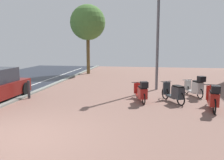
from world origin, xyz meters
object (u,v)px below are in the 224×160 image
at_px(scooter_near, 142,92).
at_px(lamp_post, 158,26).
at_px(bollard_far, 29,90).
at_px(scooter_mid, 175,93).
at_px(scooter_far, 196,87).
at_px(scooter_extra, 213,98).
at_px(street_tree, 88,23).

bearing_deg(scooter_near, lamp_post, 77.41).
height_order(lamp_post, bollard_far, lamp_post).
distance_m(scooter_mid, scooter_far, 1.68).
height_order(scooter_far, bollard_far, scooter_far).
height_order(scooter_near, scooter_mid, scooter_near).
relative_size(scooter_extra, street_tree, 0.34).
relative_size(scooter_extra, bollard_far, 2.32).
bearing_deg(scooter_extra, street_tree, 125.84).
bearing_deg(street_tree, lamp_post, -49.22).
bearing_deg(lamp_post, scooter_mid, -76.46).
distance_m(scooter_near, lamp_post, 4.14).
distance_m(scooter_far, lamp_post, 3.66).
bearing_deg(scooter_far, scooter_near, -150.10).
xyz_separation_m(scooter_near, bollard_far, (-4.93, -0.15, -0.02)).
bearing_deg(scooter_far, street_tree, 132.45).
bearing_deg(street_tree, scooter_far, -47.55).
height_order(lamp_post, street_tree, lamp_post).
bearing_deg(scooter_mid, lamp_post, 103.54).
xyz_separation_m(lamp_post, street_tree, (-5.29, 6.14, 0.72)).
xyz_separation_m(scooter_near, scooter_extra, (2.60, -0.97, 0.04)).
bearing_deg(scooter_mid, scooter_near, -177.80).
height_order(scooter_far, scooter_extra, scooter_far).
bearing_deg(scooter_far, scooter_mid, -128.34).
height_order(scooter_near, lamp_post, lamp_post).
height_order(scooter_near, street_tree, street_tree).
height_order(street_tree, bollard_far, street_tree).
bearing_deg(scooter_far, bollard_far, -168.22).
height_order(scooter_far, street_tree, street_tree).
distance_m(scooter_mid, bollard_far, 6.28).
relative_size(scooter_extra, lamp_post, 0.31).
bearing_deg(scooter_near, bollard_far, -178.22).
height_order(scooter_mid, scooter_far, scooter_far).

